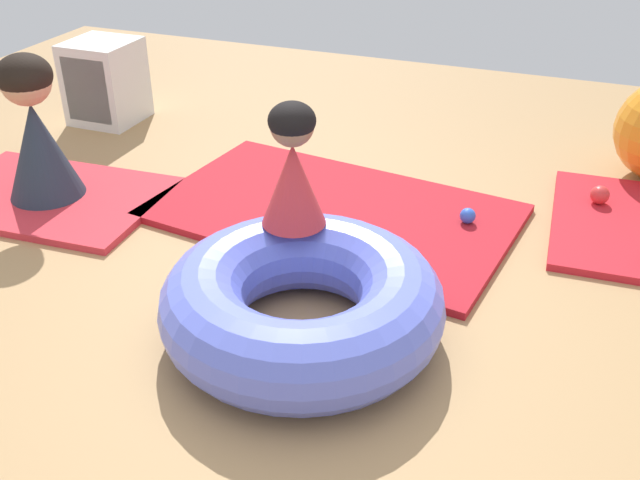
# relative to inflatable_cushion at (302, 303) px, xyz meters

# --- Properties ---
(ground_plane) EXTENTS (8.00, 8.00, 0.00)m
(ground_plane) POSITION_rel_inflatable_cushion_xyz_m (-0.05, -0.04, -0.17)
(ground_plane) COLOR tan
(gym_mat_near_left) EXTENTS (2.02, 1.38, 0.04)m
(gym_mat_near_left) POSITION_rel_inflatable_cushion_xyz_m (-0.25, 1.04, -0.15)
(gym_mat_near_left) COLOR #B21923
(gym_mat_near_left) RESTS_ON ground
(gym_mat_far_left) EXTENTS (1.30, 0.93, 0.04)m
(gym_mat_far_left) POSITION_rel_inflatable_cushion_xyz_m (-1.80, 0.64, -0.15)
(gym_mat_far_left) COLOR red
(gym_mat_far_left) RESTS_ON ground
(inflatable_cushion) EXTENTS (1.16, 1.16, 0.35)m
(inflatable_cushion) POSITION_rel_inflatable_cushion_xyz_m (0.00, 0.00, 0.00)
(inflatable_cushion) COLOR #6070E5
(inflatable_cushion) RESTS_ON ground
(child_in_red) EXTENTS (0.33, 0.33, 0.55)m
(child_in_red) POSITION_rel_inflatable_cushion_xyz_m (-0.17, 0.32, 0.44)
(child_in_red) COLOR red
(child_in_red) RESTS_ON inflatable_cushion
(adult_seated) EXTENTS (0.58, 0.58, 0.80)m
(adult_seated) POSITION_rel_inflatable_cushion_xyz_m (-1.80, 0.64, 0.25)
(adult_seated) COLOR #232D3D
(adult_seated) RESTS_ON gym_mat_far_left
(play_ball_red) EXTENTS (0.10, 0.10, 0.10)m
(play_ball_red) POSITION_rel_inflatable_cushion_xyz_m (1.08, 1.63, -0.08)
(play_ball_red) COLOR red
(play_ball_red) RESTS_ON gym_mat_front
(play_ball_blue) EXTENTS (0.08, 0.08, 0.08)m
(play_ball_blue) POSITION_rel_inflatable_cushion_xyz_m (0.45, 1.15, -0.09)
(play_ball_blue) COLOR blue
(play_ball_blue) RESTS_ON gym_mat_near_left
(storage_cube) EXTENTS (0.44, 0.44, 0.56)m
(storage_cube) POSITION_rel_inflatable_cushion_xyz_m (-2.22, 1.80, 0.11)
(storage_cube) COLOR silver
(storage_cube) RESTS_ON ground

